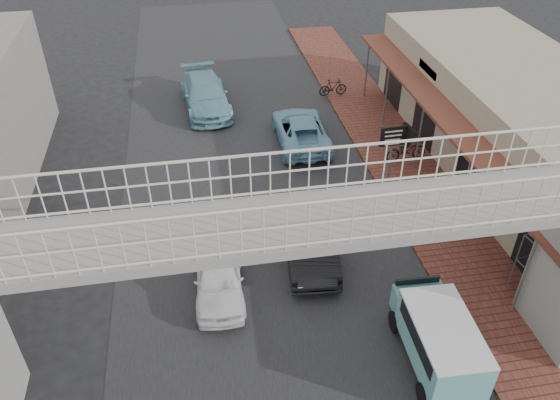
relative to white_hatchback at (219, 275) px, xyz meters
name	(u,v)px	position (x,y,z in m)	size (l,w,h in m)	color
ground	(270,271)	(1.70, 0.57, -0.63)	(120.00, 120.00, 0.00)	black
road_strip	(270,271)	(1.70, 0.57, -0.62)	(10.00, 60.00, 0.01)	black
sidewalk	(423,197)	(8.20, 3.57, -0.58)	(3.00, 40.00, 0.10)	brown
shophouse_row	(529,130)	(12.67, 4.57, 1.38)	(7.20, 18.00, 4.00)	gray
footbridge	(296,288)	(1.70, -3.43, 2.55)	(16.40, 2.40, 6.34)	gray
white_hatchback	(219,275)	(0.00, 0.00, 0.00)	(1.48, 3.68, 1.25)	white
dark_sedan	(309,235)	(3.13, 1.25, 0.12)	(1.57, 4.51, 1.48)	black
angkot_curb	(301,130)	(4.40, 8.60, 0.02)	(2.14, 4.65, 1.29)	#74ABC9
angkot_far	(205,94)	(0.43, 12.80, 0.12)	(2.09, 5.14, 1.49)	#679EB3
angkot_van	(439,336)	(5.49, -3.79, 0.46)	(1.73, 3.54, 1.70)	black
motorcycle_near	(406,150)	(8.43, 6.22, -0.05)	(0.63, 1.80, 0.95)	black
motorcycle_far	(333,87)	(7.00, 12.92, -0.08)	(0.42, 1.48, 0.89)	black
street_clock	(540,233)	(9.18, -1.77, 1.80)	(0.71, 0.61, 2.80)	#59595B
arrow_sign	(410,135)	(7.72, 4.54, 1.66)	(1.57, 0.99, 2.71)	#59595B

